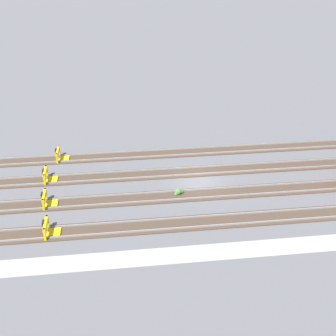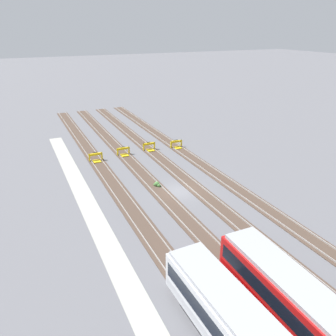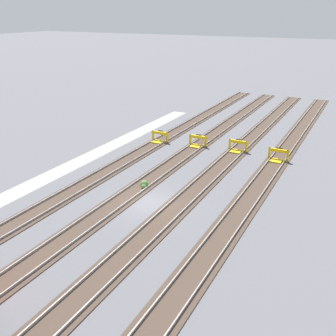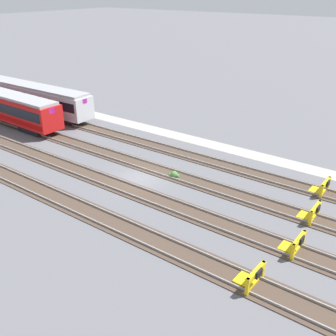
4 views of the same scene
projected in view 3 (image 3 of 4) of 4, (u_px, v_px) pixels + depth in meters
The scene contains 11 objects.
ground_plane at pixel (150, 203), 29.95m from camera, with size 400.00×400.00×0.00m, color #5B5B60.
service_walkway at pixel (46, 178), 34.43m from camera, with size 54.00×2.00×0.01m, color #9E9E93.
rail_track_nearest at pixel (82, 186), 32.73m from camera, with size 90.00×2.24×0.21m.
rail_track_near_inner at pixel (126, 197), 30.86m from camera, with size 90.00×2.24×0.21m.
rail_track_middle at pixel (175, 209), 29.00m from camera, with size 90.00×2.24×0.21m.
rail_track_far_inner at pixel (232, 222), 27.13m from camera, with size 90.00×2.24×0.21m.
bumper_stop_nearest_track at pixel (159, 138), 43.61m from camera, with size 1.36×2.00×1.22m.
bumper_stop_near_inner_track at pixel (197, 142), 42.22m from camera, with size 1.34×2.00×1.22m.
bumper_stop_middle_track at pixel (237, 147), 40.66m from camera, with size 1.35×2.00×1.22m.
bumper_stop_far_inner_track at pixel (278, 156), 38.11m from camera, with size 1.38×2.01×1.22m.
weed_clump at pixel (144, 185), 32.52m from camera, with size 0.92×0.70×0.64m.
Camera 3 is at (23.13, 13.58, 13.65)m, focal length 42.00 mm.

